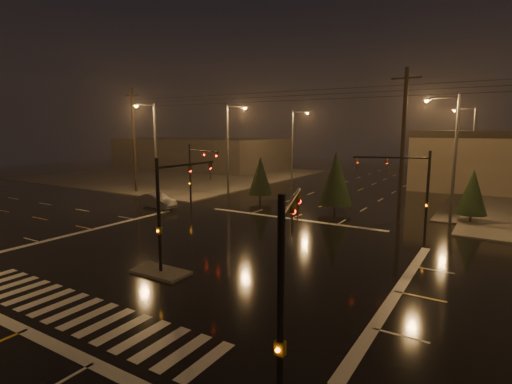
% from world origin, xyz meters
% --- Properties ---
extents(ground, '(140.00, 140.00, 0.00)m').
position_xyz_m(ground, '(0.00, 0.00, 0.00)').
color(ground, black).
rests_on(ground, ground).
extents(sidewalk_nw, '(36.00, 36.00, 0.12)m').
position_xyz_m(sidewalk_nw, '(-30.00, 30.00, 0.06)').
color(sidewalk_nw, '#4B4843').
rests_on(sidewalk_nw, ground).
extents(median_island, '(3.00, 1.60, 0.15)m').
position_xyz_m(median_island, '(0.00, -4.00, 0.07)').
color(median_island, '#4B4843').
rests_on(median_island, ground).
extents(crosswalk, '(15.00, 2.60, 0.01)m').
position_xyz_m(crosswalk, '(0.00, -9.00, 0.01)').
color(crosswalk, beige).
rests_on(crosswalk, ground).
extents(stop_bar_near, '(16.00, 0.50, 0.01)m').
position_xyz_m(stop_bar_near, '(0.00, -11.00, 0.01)').
color(stop_bar_near, beige).
rests_on(stop_bar_near, ground).
extents(stop_bar_far, '(16.00, 0.50, 0.01)m').
position_xyz_m(stop_bar_far, '(0.00, 11.00, 0.01)').
color(stop_bar_far, beige).
rests_on(stop_bar_far, ground).
extents(commercial_block, '(30.00, 18.00, 5.60)m').
position_xyz_m(commercial_block, '(-35.00, 42.00, 2.80)').
color(commercial_block, '#3D3936').
rests_on(commercial_block, ground).
extents(signal_mast_median, '(0.25, 4.59, 6.00)m').
position_xyz_m(signal_mast_median, '(0.00, -3.07, 3.75)').
color(signal_mast_median, black).
rests_on(signal_mast_median, ground).
extents(signal_mast_ne, '(4.84, 1.86, 6.00)m').
position_xyz_m(signal_mast_ne, '(9.50, 10.14, 3.79)').
color(signal_mast_ne, black).
rests_on(signal_mast_ne, ground).
extents(signal_mast_nw, '(4.84, 1.86, 6.00)m').
position_xyz_m(signal_mast_nw, '(-9.50, 10.14, 3.79)').
color(signal_mast_nw, black).
rests_on(signal_mast_nw, ground).
extents(signal_mast_se, '(1.55, 3.87, 6.00)m').
position_xyz_m(signal_mast_se, '(10.23, -9.75, 3.71)').
color(signal_mast_se, black).
rests_on(signal_mast_se, ground).
extents(streetlight_1, '(2.77, 0.32, 10.00)m').
position_xyz_m(streetlight_1, '(-11.18, 18.00, 5.80)').
color(streetlight_1, '#38383A').
rests_on(streetlight_1, ground).
extents(streetlight_2, '(2.77, 0.32, 10.00)m').
position_xyz_m(streetlight_2, '(-11.18, 34.00, 5.80)').
color(streetlight_2, '#38383A').
rests_on(streetlight_2, ground).
extents(streetlight_3, '(2.77, 0.32, 10.00)m').
position_xyz_m(streetlight_3, '(11.18, 16.00, 5.80)').
color(streetlight_3, '#38383A').
rests_on(streetlight_3, ground).
extents(streetlight_4, '(2.77, 0.32, 10.00)m').
position_xyz_m(streetlight_4, '(11.18, 36.00, 5.80)').
color(streetlight_4, '#38383A').
rests_on(streetlight_4, ground).
extents(streetlight_5, '(0.32, 2.77, 10.00)m').
position_xyz_m(streetlight_5, '(-16.00, 11.18, 5.80)').
color(streetlight_5, '#38383A').
rests_on(streetlight_5, ground).
extents(utility_pole_0, '(2.20, 0.32, 12.00)m').
position_xyz_m(utility_pole_0, '(-22.00, 14.00, 6.13)').
color(utility_pole_0, black).
rests_on(utility_pole_0, ground).
extents(utility_pole_1, '(2.20, 0.32, 12.00)m').
position_xyz_m(utility_pole_1, '(8.00, 14.00, 6.13)').
color(utility_pole_1, black).
rests_on(utility_pole_1, ground).
extents(conifer_0, '(2.30, 2.30, 4.30)m').
position_xyz_m(conifer_0, '(12.83, 17.24, 2.50)').
color(conifer_0, black).
rests_on(conifer_0, ground).
extents(conifer_3, '(2.50, 2.50, 4.60)m').
position_xyz_m(conifer_3, '(-6.53, 16.82, 2.65)').
color(conifer_3, black).
rests_on(conifer_3, ground).
extents(conifer_4, '(3.06, 3.06, 5.48)m').
position_xyz_m(conifer_4, '(2.06, 15.61, 3.09)').
color(conifer_4, black).
rests_on(conifer_4, ground).
extents(car_crossing, '(4.35, 1.83, 1.40)m').
position_xyz_m(car_crossing, '(-12.81, 8.34, 0.70)').
color(car_crossing, '#5C5D64').
rests_on(car_crossing, ground).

